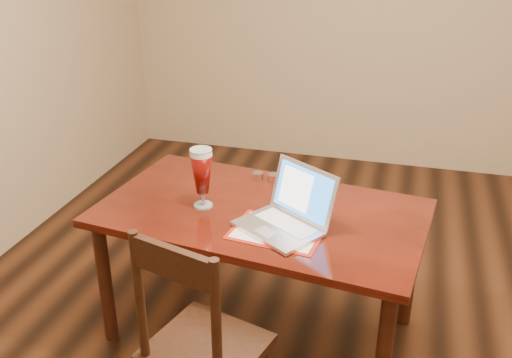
# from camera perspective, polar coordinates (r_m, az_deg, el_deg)

# --- Properties ---
(ground) EXTENTS (5.00, 5.00, 0.00)m
(ground) POSITION_cam_1_polar(r_m,az_deg,el_deg) (3.01, 8.97, -16.80)
(ground) COLOR black
(ground) RESTS_ON ground
(dining_table) EXTENTS (1.62, 1.04, 1.01)m
(dining_table) POSITION_cam_1_polar(r_m,az_deg,el_deg) (2.74, 0.39, -4.44)
(dining_table) COLOR #50130A
(dining_table) RESTS_ON ground
(dining_chair) EXTENTS (0.51, 0.50, 0.99)m
(dining_chair) POSITION_cam_1_polar(r_m,az_deg,el_deg) (2.31, -5.57, -16.40)
(dining_chair) COLOR #31190D
(dining_chair) RESTS_ON ground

